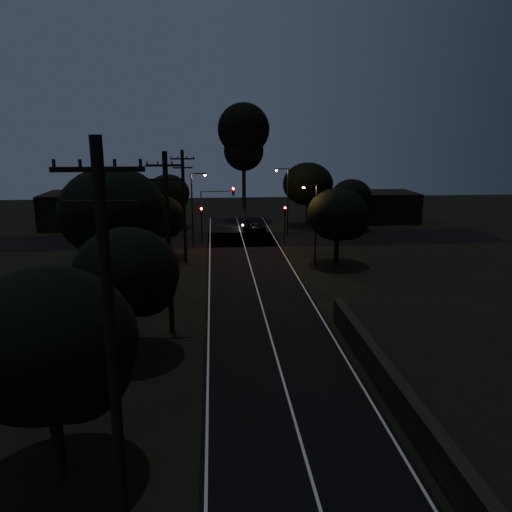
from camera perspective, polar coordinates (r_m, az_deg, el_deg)
ground at (r=18.92m, az=6.95°, el=-25.71°), size 160.00×160.00×0.00m
road_surface at (r=47.01m, az=-0.75°, el=-0.85°), size 60.00×70.00×0.03m
retaining_wall at (r=23.42m, az=25.09°, el=-16.69°), size 6.93×26.00×1.60m
utility_pole_near at (r=13.78m, az=-16.09°, el=-11.54°), size 2.20×0.30×12.00m
utility_pole_mid at (r=30.00m, az=-9.99°, el=1.62°), size 2.20×0.30×11.00m
utility_pole_far at (r=46.75m, az=-8.24°, el=5.77°), size 2.20×0.30×10.50m
tree_left_a at (r=18.40m, az=-22.19°, el=-9.69°), size 6.10×6.10×7.71m
tree_left_b at (r=27.49m, az=-14.18°, el=-2.07°), size 5.65×5.65×7.18m
tree_left_c at (r=37.16m, az=-15.67°, el=4.54°), size 7.69×7.69×9.72m
tree_left_d at (r=49.03m, az=-10.78°, el=4.30°), size 4.88×4.88×6.20m
tree_far_nw at (r=64.78m, az=-9.85°, el=7.04°), size 5.42×5.42×6.86m
tree_far_w at (r=61.38m, az=-14.85°, el=7.01°), size 6.14×6.14×7.83m
tree_far_ne at (r=65.63m, az=6.16°, el=8.04°), size 6.53×6.53×8.26m
tree_far_e at (r=64.05m, az=11.02°, el=6.62°), size 5.01×5.01×6.36m
tree_right_a at (r=46.16m, az=9.58°, el=4.54°), size 5.62×5.62×7.14m
tall_pine at (r=69.34m, az=-1.42°, el=13.52°), size 7.01×7.01×15.92m
building_left at (r=68.99m, az=-18.96°, el=5.02°), size 10.00×8.00×4.40m
building_right at (r=71.83m, az=14.11°, el=5.53°), size 9.00×7.00×4.00m
signal_left at (r=54.99m, az=-6.24°, el=4.26°), size 0.28×0.35×4.10m
signal_right at (r=55.53m, az=3.32°, el=4.41°), size 0.28×0.35×4.10m
signal_mast at (r=54.74m, az=-4.51°, el=5.85°), size 3.70×0.35×6.25m
streetlight_a at (r=52.77m, az=-7.10°, el=5.80°), size 1.66×0.26×8.00m
streetlight_b at (r=59.30m, az=3.47°, el=6.78°), size 1.66×0.26×8.00m
streetlight_c at (r=45.79m, az=6.65°, el=4.21°), size 1.46×0.26×7.50m
car at (r=61.47m, az=-0.24°, el=3.31°), size 3.01×4.20×1.33m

